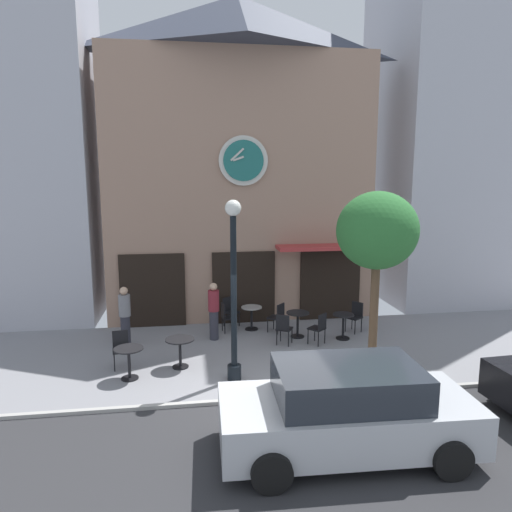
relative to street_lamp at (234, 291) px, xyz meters
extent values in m
cube|color=gray|center=(0.69, 1.59, -2.14)|extent=(26.19, 5.49, 0.05)
cube|color=#2D2D30|center=(0.69, -3.98, -2.14)|extent=(26.19, 5.67, 0.05)
cube|color=#A8A5A0|center=(0.69, -1.13, -2.07)|extent=(26.19, 0.12, 0.08)
cube|color=#9E7A66|center=(0.74, 5.65, 2.14)|extent=(8.55, 2.63, 8.50)
pyramid|color=#383D4C|center=(0.74, 5.65, 7.28)|extent=(7.69, 3.68, 1.79)
cylinder|color=beige|center=(0.74, 4.28, 3.01)|extent=(1.51, 0.10, 1.51)
cylinder|color=#1E6660|center=(0.74, 4.22, 3.01)|extent=(1.24, 0.04, 1.24)
cube|color=beige|center=(0.58, 4.18, 3.07)|extent=(0.34, 0.03, 0.17)
cube|color=beige|center=(0.55, 4.18, 3.19)|extent=(0.43, 0.03, 0.40)
cube|color=black|center=(-2.11, 4.30, -0.96)|extent=(1.99, 0.10, 2.30)
cube|color=black|center=(0.74, 4.30, -0.96)|extent=(1.99, 0.10, 2.30)
cube|color=black|center=(3.59, 4.30, -0.96)|extent=(1.99, 0.10, 2.30)
cube|color=#B23333|center=(3.13, 3.99, 0.34)|extent=(2.74, 0.90, 0.12)
cube|color=#B2B2BC|center=(9.11, 6.81, 5.09)|extent=(5.64, 4.94, 14.41)
cylinder|color=black|center=(0.00, 0.00, -1.93)|extent=(0.32, 0.32, 0.36)
cylinder|color=black|center=(0.00, 0.00, -0.21)|extent=(0.14, 0.14, 3.80)
sphere|color=white|center=(0.00, 0.00, 1.87)|extent=(0.36, 0.36, 0.36)
cylinder|color=brown|center=(3.27, -0.16, -0.72)|extent=(0.20, 0.20, 2.80)
ellipsoid|color=#2D7033|center=(3.27, -0.16, 1.34)|extent=(1.87, 1.69, 1.78)
cylinder|color=black|center=(-2.41, 0.40, -1.75)|extent=(0.07, 0.07, 0.74)
cylinder|color=black|center=(-2.41, 0.40, -2.10)|extent=(0.40, 0.40, 0.03)
cylinder|color=black|center=(-2.41, 0.40, -1.38)|extent=(0.68, 0.68, 0.03)
cylinder|color=black|center=(-1.25, 0.91, -1.75)|extent=(0.07, 0.07, 0.72)
cylinder|color=black|center=(-1.25, 0.91, -2.10)|extent=(0.40, 0.40, 0.03)
cylinder|color=black|center=(-1.25, 0.91, -1.39)|extent=(0.72, 0.72, 0.03)
cylinder|color=black|center=(0.89, 3.54, -1.76)|extent=(0.07, 0.07, 0.70)
cylinder|color=black|center=(0.89, 3.54, -2.10)|extent=(0.40, 0.40, 0.03)
cylinder|color=gray|center=(0.89, 3.54, -1.41)|extent=(0.63, 0.63, 0.03)
cylinder|color=black|center=(2.13, 2.67, -1.75)|extent=(0.07, 0.07, 0.73)
cylinder|color=black|center=(2.13, 2.67, -2.10)|extent=(0.40, 0.40, 0.03)
cylinder|color=black|center=(2.13, 2.67, -1.38)|extent=(0.67, 0.67, 0.03)
cylinder|color=black|center=(3.39, 2.32, -1.75)|extent=(0.07, 0.07, 0.73)
cylinder|color=black|center=(3.39, 2.32, -2.10)|extent=(0.40, 0.40, 0.03)
cylinder|color=black|center=(3.39, 2.32, -1.39)|extent=(0.60, 0.60, 0.03)
cube|color=black|center=(2.52, 2.03, -1.66)|extent=(0.56, 0.56, 0.04)
cube|color=black|center=(2.64, 1.90, -1.44)|extent=(0.31, 0.28, 0.45)
cylinder|color=black|center=(2.54, 2.27, -1.89)|extent=(0.03, 0.03, 0.45)
cylinder|color=black|center=(2.28, 2.05, -1.89)|extent=(0.03, 0.03, 0.45)
cylinder|color=black|center=(2.76, 2.02, -1.89)|extent=(0.03, 0.03, 0.45)
cylinder|color=black|center=(2.51, 1.79, -1.89)|extent=(0.03, 0.03, 0.45)
cube|color=black|center=(0.18, 3.41, -1.66)|extent=(0.46, 0.46, 0.04)
cube|color=black|center=(0.00, 3.38, -1.44)|extent=(0.10, 0.38, 0.45)
cylinder|color=black|center=(0.37, 3.26, -1.89)|extent=(0.03, 0.03, 0.45)
cylinder|color=black|center=(0.32, 3.60, -1.89)|extent=(0.03, 0.03, 0.45)
cylinder|color=black|center=(0.04, 3.21, -1.89)|extent=(0.03, 0.03, 0.45)
cylinder|color=black|center=(-0.02, 3.55, -1.89)|extent=(0.03, 0.03, 0.45)
cube|color=black|center=(1.62, 2.14, -1.66)|extent=(0.54, 0.54, 0.04)
cube|color=black|center=(1.54, 1.98, -1.44)|extent=(0.35, 0.22, 0.45)
cylinder|color=black|center=(1.86, 2.20, -1.89)|extent=(0.03, 0.03, 0.45)
cylinder|color=black|center=(1.56, 2.37, -1.89)|extent=(0.03, 0.03, 0.45)
cylinder|color=black|center=(1.69, 1.91, -1.89)|extent=(0.03, 0.03, 0.45)
cylinder|color=black|center=(1.39, 2.07, -1.89)|extent=(0.03, 0.03, 0.45)
cube|color=black|center=(3.91, 2.86, -1.66)|extent=(0.56, 0.56, 0.04)
cube|color=black|center=(4.05, 2.97, -1.44)|extent=(0.25, 0.33, 0.45)
cylinder|color=black|center=(3.67, 2.90, -1.89)|extent=(0.03, 0.03, 0.45)
cylinder|color=black|center=(3.87, 2.63, -1.89)|extent=(0.03, 0.03, 0.45)
cylinder|color=black|center=(3.95, 3.10, -1.89)|extent=(0.03, 0.03, 0.45)
cylinder|color=black|center=(4.14, 2.83, -1.89)|extent=(0.03, 0.03, 0.45)
cube|color=black|center=(-2.68, 1.08, -1.66)|extent=(0.46, 0.46, 0.04)
cube|color=black|center=(-2.71, 1.26, -1.44)|extent=(0.38, 0.10, 0.45)
cylinder|color=black|center=(-2.82, 0.89, -1.89)|extent=(0.03, 0.03, 0.45)
cylinder|color=black|center=(-2.48, 0.94, -1.89)|extent=(0.03, 0.03, 0.45)
cylinder|color=black|center=(-2.87, 1.22, -1.89)|extent=(0.03, 0.03, 0.45)
cylinder|color=black|center=(-2.54, 1.28, -1.89)|extent=(0.03, 0.03, 0.45)
cube|color=black|center=(0.31, 3.97, -1.66)|extent=(0.56, 0.56, 0.04)
cube|color=black|center=(0.19, 4.10, -1.44)|extent=(0.31, 0.28, 0.45)
cylinder|color=black|center=(0.29, 3.73, -1.89)|extent=(0.03, 0.03, 0.45)
cylinder|color=black|center=(0.55, 3.95, -1.89)|extent=(0.03, 0.03, 0.45)
cylinder|color=black|center=(0.07, 3.99, -1.89)|extent=(0.03, 0.03, 0.45)
cylinder|color=black|center=(0.32, 4.21, -1.89)|extent=(0.03, 0.03, 0.45)
cube|color=black|center=(1.57, 3.21, -1.66)|extent=(0.57, 0.57, 0.04)
cube|color=black|center=(1.70, 3.08, -1.44)|extent=(0.29, 0.31, 0.45)
cylinder|color=black|center=(1.56, 3.45, -1.89)|extent=(0.03, 0.03, 0.45)
cylinder|color=black|center=(1.33, 3.19, -1.89)|extent=(0.03, 0.03, 0.45)
cylinder|color=black|center=(1.81, 3.22, -1.89)|extent=(0.03, 0.03, 0.45)
cylinder|color=black|center=(1.58, 2.97, -1.89)|extent=(0.03, 0.03, 0.45)
cylinder|color=#2D2D38|center=(-2.77, 2.68, -1.69)|extent=(0.35, 0.35, 0.85)
cylinder|color=slate|center=(-2.77, 2.68, -0.96)|extent=(0.43, 0.43, 0.60)
sphere|color=tan|center=(-2.77, 2.68, -0.55)|extent=(0.22, 0.22, 0.22)
cylinder|color=#2D2D38|center=(-0.31, 2.83, -1.69)|extent=(0.33, 0.33, 0.85)
cylinder|color=maroon|center=(-0.31, 2.83, -0.96)|extent=(0.41, 0.41, 0.60)
sphere|color=tan|center=(-0.31, 2.83, -0.55)|extent=(0.22, 0.22, 0.22)
cube|color=#B7BABF|center=(1.61, -3.14, -1.52)|extent=(4.36, 1.94, 0.75)
cube|color=#262B33|center=(1.61, -3.14, -0.86)|extent=(2.46, 1.66, 0.60)
cylinder|color=black|center=(2.99, -4.09, -1.79)|extent=(0.65, 0.24, 0.64)
cylinder|color=black|center=(3.05, -2.29, -1.79)|extent=(0.65, 0.24, 0.64)
cylinder|color=black|center=(0.16, -3.99, -1.79)|extent=(0.65, 0.24, 0.64)
cylinder|color=black|center=(0.22, -2.20, -1.79)|extent=(0.65, 0.24, 0.64)
cylinder|color=black|center=(5.66, -1.76, -1.79)|extent=(0.65, 0.26, 0.64)
camera|label=1|loc=(-0.99, -10.27, 2.57)|focal=33.10mm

